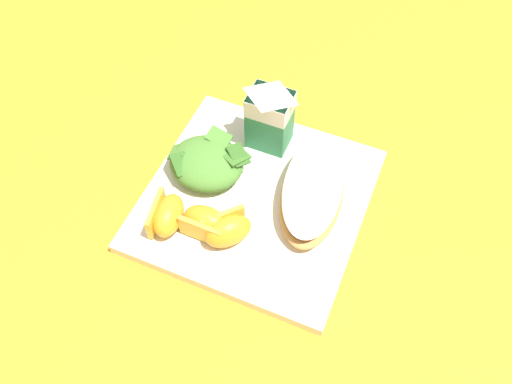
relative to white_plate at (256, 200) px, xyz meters
name	(u,v)px	position (x,y,z in m)	size (l,w,h in m)	color
ground	(256,203)	(0.00, 0.00, -0.01)	(3.00, 3.00, 0.00)	orange
white_plate	(256,200)	(0.00, 0.00, 0.00)	(0.28, 0.28, 0.02)	white
cheesy_pizza_bread	(312,191)	(0.07, 0.02, 0.03)	(0.11, 0.18, 0.04)	tan
green_salad_pile	(207,163)	(-0.08, 0.01, 0.03)	(0.11, 0.09, 0.04)	#4C8433
milk_carton	(270,113)	(-0.02, 0.09, 0.07)	(0.06, 0.05, 0.11)	#2D8451
orange_wedge_front	(167,215)	(-0.09, -0.08, 0.03)	(0.05, 0.07, 0.04)	orange
orange_wedge_middle	(206,223)	(-0.04, -0.07, 0.03)	(0.06, 0.04, 0.04)	orange
orange_wedge_rear	(227,230)	(-0.01, -0.07, 0.03)	(0.07, 0.07, 0.04)	orange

